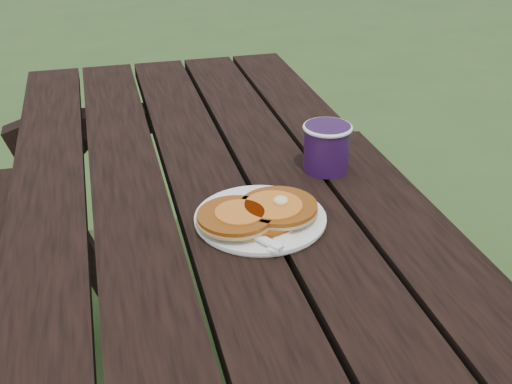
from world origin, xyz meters
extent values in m
cube|color=black|center=(0.00, 0.00, 0.73)|extent=(0.75, 1.80, 0.04)
cube|color=black|center=(0.55, 0.00, 0.43)|extent=(0.25, 1.80, 0.04)
cylinder|color=white|center=(0.06, -0.08, 0.76)|extent=(0.24, 0.24, 0.01)
cylinder|color=#8A440F|center=(0.05, -0.09, 0.77)|extent=(0.13, 0.13, 0.01)
cylinder|color=#8A440F|center=(0.01, -0.10, 0.78)|extent=(0.13, 0.13, 0.01)
cylinder|color=#8A440F|center=(0.09, -0.09, 0.78)|extent=(0.13, 0.13, 0.01)
cylinder|color=#B85F1A|center=(0.08, -0.09, 0.79)|extent=(0.10, 0.10, 0.00)
ellipsoid|color=#F4E59E|center=(0.10, -0.08, 0.79)|extent=(0.03, 0.03, 0.02)
cube|color=white|center=(0.10, -0.12, 0.76)|extent=(0.12, 0.16, 0.00)
cylinder|color=#260E38|center=(0.24, 0.09, 0.80)|extent=(0.09, 0.09, 0.10)
torus|color=white|center=(0.24, 0.09, 0.84)|extent=(0.10, 0.10, 0.01)
cylinder|color=black|center=(0.24, 0.09, 0.84)|extent=(0.08, 0.08, 0.01)
camera|label=1|loc=(-0.19, -1.01, 1.33)|focal=45.00mm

